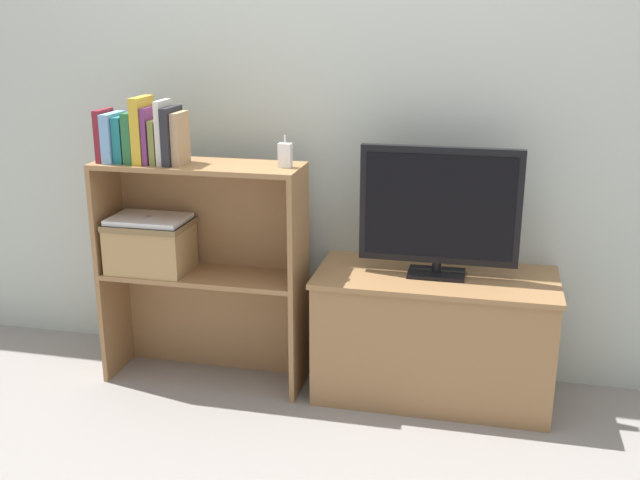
{
  "coord_description": "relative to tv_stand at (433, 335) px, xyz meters",
  "views": [
    {
      "loc": [
        0.62,
        -2.59,
        1.51
      ],
      "look_at": [
        0.0,
        0.13,
        0.65
      ],
      "focal_mm": 42.0,
      "sensor_mm": 36.0,
      "label": 1
    }
  ],
  "objects": [
    {
      "name": "ground_plane",
      "position": [
        -0.45,
        -0.21,
        -0.26
      ],
      "size": [
        16.0,
        16.0,
        0.0
      ],
      "primitive_type": "plane",
      "color": "gray"
    },
    {
      "name": "wall_back",
      "position": [
        -0.45,
        0.25,
        0.94
      ],
      "size": [
        10.0,
        0.05,
        2.4
      ],
      "color": "#B2BCB2",
      "rests_on": "ground_plane"
    },
    {
      "name": "tv_stand",
      "position": [
        0.0,
        0.0,
        0.0
      ],
      "size": [
        0.95,
        0.44,
        0.52
      ],
      "color": "olive",
      "rests_on": "ground_plane"
    },
    {
      "name": "tv",
      "position": [
        0.0,
        -0.0,
        0.53
      ],
      "size": [
        0.61,
        0.14,
        0.51
      ],
      "color": "black",
      "rests_on": "tv_stand"
    },
    {
      "name": "bookshelf_lower_tier",
      "position": [
        -0.95,
        -0.02,
        0.04
      ],
      "size": [
        0.84,
        0.27,
        0.48
      ],
      "color": "olive",
      "rests_on": "ground_plane"
    },
    {
      "name": "bookshelf_upper_tier",
      "position": [
        -0.95,
        -0.02,
        0.51
      ],
      "size": [
        0.84,
        0.27,
        0.46
      ],
      "color": "olive",
      "rests_on": "bookshelf_lower_tier"
    },
    {
      "name": "book_maroon",
      "position": [
        -1.32,
        -0.11,
        0.78
      ],
      "size": [
        0.03,
        0.13,
        0.21
      ],
      "color": "maroon",
      "rests_on": "bookshelf_upper_tier"
    },
    {
      "name": "book_skyblue",
      "position": [
        -1.28,
        -0.11,
        0.77
      ],
      "size": [
        0.04,
        0.15,
        0.19
      ],
      "color": "#709ECC",
      "rests_on": "bookshelf_upper_tier"
    },
    {
      "name": "book_teal",
      "position": [
        -1.24,
        -0.11,
        0.77
      ],
      "size": [
        0.04,
        0.13,
        0.18
      ],
      "color": "#1E7075",
      "rests_on": "bookshelf_upper_tier"
    },
    {
      "name": "book_forest",
      "position": [
        -1.2,
        -0.11,
        0.78
      ],
      "size": [
        0.04,
        0.14,
        0.2
      ],
      "color": "#286638",
      "rests_on": "bookshelf_upper_tier"
    },
    {
      "name": "book_mustard",
      "position": [
        -1.16,
        -0.11,
        0.81
      ],
      "size": [
        0.04,
        0.15,
        0.26
      ],
      "color": "gold",
      "rests_on": "bookshelf_upper_tier"
    },
    {
      "name": "book_plum",
      "position": [
        -1.12,
        -0.11,
        0.79
      ],
      "size": [
        0.02,
        0.14,
        0.22
      ],
      "color": "#6B2D66",
      "rests_on": "bookshelf_upper_tier"
    },
    {
      "name": "book_olive",
      "position": [
        -1.1,
        -0.11,
        0.76
      ],
      "size": [
        0.02,
        0.13,
        0.17
      ],
      "color": "olive",
      "rests_on": "bookshelf_upper_tier"
    },
    {
      "name": "book_ivory",
      "position": [
        -1.07,
        -0.11,
        0.8
      ],
      "size": [
        0.02,
        0.12,
        0.25
      ],
      "color": "silver",
      "rests_on": "bookshelf_upper_tier"
    },
    {
      "name": "book_charcoal",
      "position": [
        -1.03,
        -0.11,
        0.79
      ],
      "size": [
        0.03,
        0.15,
        0.22
      ],
      "color": "#232328",
      "rests_on": "bookshelf_upper_tier"
    },
    {
      "name": "book_tan",
      "position": [
        -1.0,
        -0.11,
        0.78
      ],
      "size": [
        0.03,
        0.12,
        0.2
      ],
      "color": "tan",
      "rests_on": "bookshelf_upper_tier"
    },
    {
      "name": "baby_monitor",
      "position": [
        -0.59,
        -0.08,
        0.72
      ],
      "size": [
        0.05,
        0.03,
        0.12
      ],
      "color": "white",
      "rests_on": "bookshelf_upper_tier"
    },
    {
      "name": "storage_basket_left",
      "position": [
        -1.17,
        -0.09,
        0.34
      ],
      "size": [
        0.33,
        0.24,
        0.21
      ],
      "color": "tan",
      "rests_on": "bookshelf_lower_tier"
    },
    {
      "name": "laptop",
      "position": [
        -1.17,
        -0.09,
        0.44
      ],
      "size": [
        0.31,
        0.21,
        0.02
      ],
      "color": "white",
      "rests_on": "storage_basket_left"
    }
  ]
}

